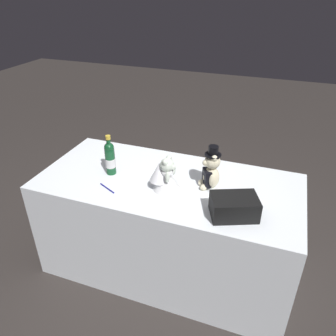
{
  "coord_description": "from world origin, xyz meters",
  "views": [
    {
      "loc": [
        0.64,
        -1.75,
        1.96
      ],
      "look_at": [
        0.0,
        0.0,
        0.88
      ],
      "focal_mm": 34.97,
      "sensor_mm": 36.0,
      "label": 1
    }
  ],
  "objects_px": {
    "teddy_bear_groom": "(211,171)",
    "gift_case_black": "(234,207)",
    "teddy_bear_bride": "(165,175)",
    "champagne_bottle": "(110,158)",
    "signing_pen": "(107,188)"
  },
  "relations": [
    {
      "from": "teddy_bear_groom",
      "to": "teddy_bear_bride",
      "type": "height_order",
      "value": "teddy_bear_groom"
    },
    {
      "from": "champagne_bottle",
      "to": "gift_case_black",
      "type": "height_order",
      "value": "champagne_bottle"
    },
    {
      "from": "teddy_bear_bride",
      "to": "signing_pen",
      "type": "bearing_deg",
      "value": -159.91
    },
    {
      "from": "teddy_bear_groom",
      "to": "signing_pen",
      "type": "relative_size",
      "value": 2.07
    },
    {
      "from": "signing_pen",
      "to": "gift_case_black",
      "type": "relative_size",
      "value": 0.46
    },
    {
      "from": "champagne_bottle",
      "to": "teddy_bear_groom",
      "type": "bearing_deg",
      "value": 4.94
    },
    {
      "from": "champagne_bottle",
      "to": "gift_case_black",
      "type": "xyz_separation_m",
      "value": [
        0.89,
        -0.18,
        -0.06
      ]
    },
    {
      "from": "teddy_bear_groom",
      "to": "gift_case_black",
      "type": "xyz_separation_m",
      "value": [
        0.2,
        -0.24,
        -0.06
      ]
    },
    {
      "from": "teddy_bear_bride",
      "to": "gift_case_black",
      "type": "height_order",
      "value": "teddy_bear_bride"
    },
    {
      "from": "teddy_bear_groom",
      "to": "signing_pen",
      "type": "bearing_deg",
      "value": -158.75
    },
    {
      "from": "teddy_bear_groom",
      "to": "gift_case_black",
      "type": "relative_size",
      "value": 0.96
    },
    {
      "from": "teddy_bear_bride",
      "to": "gift_case_black",
      "type": "xyz_separation_m",
      "value": [
        0.46,
        -0.13,
        -0.04
      ]
    },
    {
      "from": "champagne_bottle",
      "to": "gift_case_black",
      "type": "bearing_deg",
      "value": -11.45
    },
    {
      "from": "champagne_bottle",
      "to": "gift_case_black",
      "type": "relative_size",
      "value": 0.93
    },
    {
      "from": "champagne_bottle",
      "to": "gift_case_black",
      "type": "distance_m",
      "value": 0.91
    }
  ]
}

